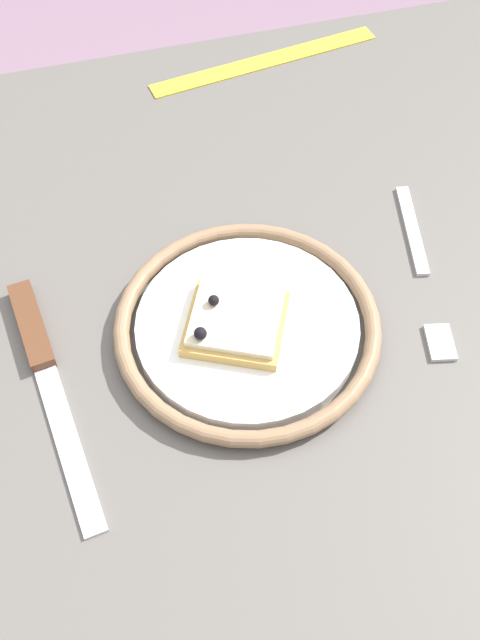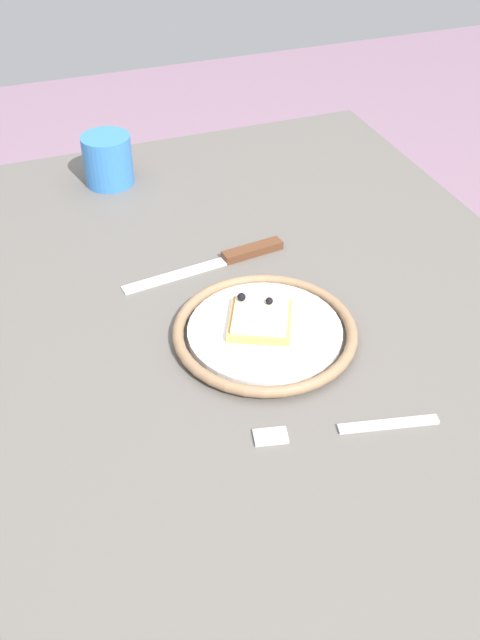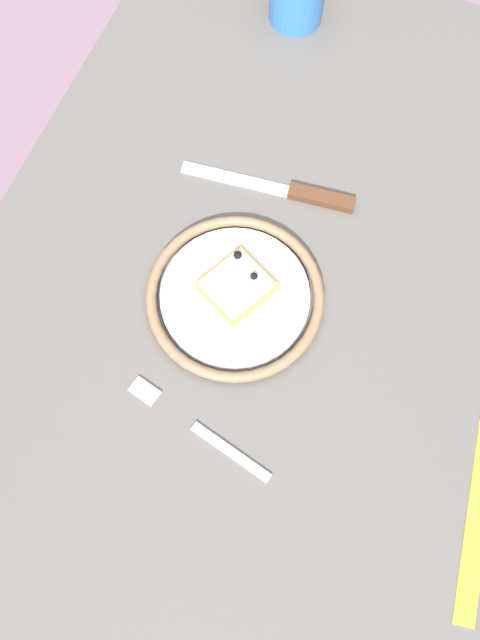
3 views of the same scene
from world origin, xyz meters
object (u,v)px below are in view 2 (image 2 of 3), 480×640
object	(u,v)px
dining_table	(287,385)
pizza_slice_near	(260,318)
knife	(232,257)
fork	(345,429)
cup	(108,160)
plate	(265,331)

from	to	relation	value
dining_table	pizza_slice_near	distance (m)	0.12
pizza_slice_near	knife	xyz separation A→B (m)	(0.16, -0.02, -0.02)
dining_table	fork	distance (m)	0.20
dining_table	pizza_slice_near	xyz separation A→B (m)	(0.01, 0.04, 0.12)
pizza_slice_near	dining_table	bearing A→B (deg)	-107.15
cup	fork	bearing A→B (deg)	-169.62
fork	cup	bearing A→B (deg)	10.38
dining_table	knife	xyz separation A→B (m)	(0.17, 0.01, 0.10)
pizza_slice_near	knife	distance (m)	0.16
dining_table	knife	distance (m)	0.20
pizza_slice_near	cup	distance (m)	0.45
dining_table	fork	xyz separation A→B (m)	(-0.17, 0.01, 0.10)
knife	cup	size ratio (longest dim) A/B	2.96
fork	dining_table	bearing A→B (deg)	-3.76
knife	cup	bearing A→B (deg)	21.49
plate	pizza_slice_near	world-z (taller)	pizza_slice_near
pizza_slice_near	knife	bearing A→B (deg)	-7.60
dining_table	pizza_slice_near	bearing A→B (deg)	72.85
pizza_slice_near	fork	bearing A→B (deg)	-172.20
pizza_slice_near	plate	bearing A→B (deg)	-169.85
dining_table	cup	xyz separation A→B (m)	(0.45, 0.13, 0.13)
pizza_slice_near	fork	distance (m)	0.19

